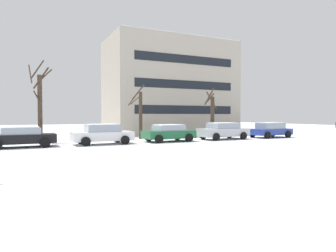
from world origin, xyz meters
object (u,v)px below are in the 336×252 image
at_px(parked_car_white, 103,134).
at_px(parked_car_green, 169,133).
at_px(parked_car_blue, 270,130).
at_px(parked_car_black, 21,137).
at_px(parked_car_silver, 223,131).

relative_size(parked_car_white, parked_car_green, 1.05).
bearing_deg(parked_car_white, parked_car_blue, -0.62).
distance_m(parked_car_black, parked_car_white, 5.29).
bearing_deg(parked_car_blue, parked_car_green, 179.27).
distance_m(parked_car_black, parked_car_silver, 15.87).
bearing_deg(parked_car_blue, parked_car_white, 179.38).
bearing_deg(parked_car_white, parked_car_green, -0.40).
bearing_deg(parked_car_green, parked_car_black, 178.96).
distance_m(parked_car_green, parked_car_silver, 5.29).
distance_m(parked_car_silver, parked_car_blue, 5.29).
relative_size(parked_car_black, parked_car_silver, 0.94).
bearing_deg(parked_car_green, parked_car_blue, -0.73).
relative_size(parked_car_white, parked_car_silver, 0.96).
height_order(parked_car_white, parked_car_blue, parked_car_white).
xyz_separation_m(parked_car_green, parked_car_blue, (10.58, -0.14, 0.02)).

